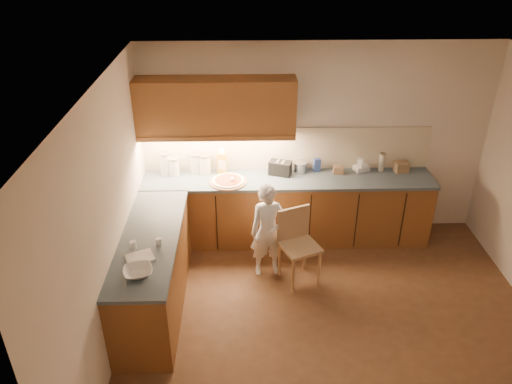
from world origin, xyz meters
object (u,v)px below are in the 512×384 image
(pizza_on_board, at_px, (228,181))
(wooden_chair, at_px, (297,240))
(child, at_px, (268,231))
(toaster, at_px, (280,168))
(oil_jug, at_px, (222,163))

(pizza_on_board, relative_size, wooden_chair, 0.51)
(pizza_on_board, xyz_separation_m, child, (0.48, -0.64, -0.34))
(pizza_on_board, bearing_deg, toaster, 17.58)
(pizza_on_board, relative_size, oil_jug, 1.36)
(pizza_on_board, distance_m, wooden_chair, 1.18)
(pizza_on_board, xyz_separation_m, oil_jug, (-0.08, 0.26, 0.14))
(toaster, bearing_deg, pizza_on_board, -143.23)
(child, height_order, wooden_chair, child)
(child, relative_size, wooden_chair, 1.30)
(pizza_on_board, xyz_separation_m, wooden_chair, (0.82, -0.74, -0.41))
(pizza_on_board, distance_m, oil_jug, 0.30)
(pizza_on_board, relative_size, child, 0.39)
(oil_jug, xyz_separation_m, toaster, (0.76, -0.05, -0.07))
(pizza_on_board, relative_size, toaster, 1.46)
(child, xyz_separation_m, toaster, (0.19, 0.85, 0.41))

